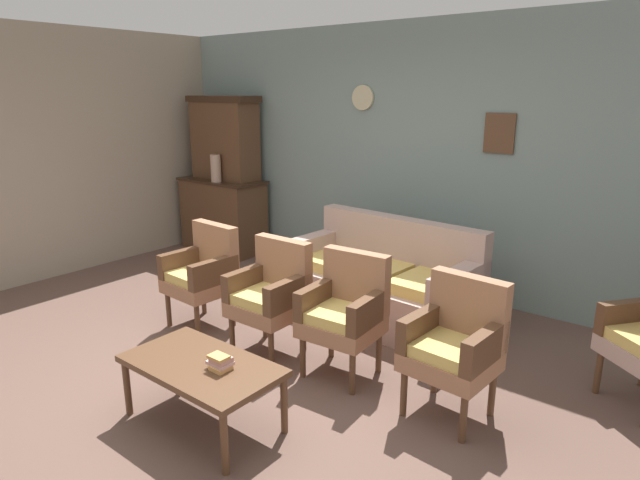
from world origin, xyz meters
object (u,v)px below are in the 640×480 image
object	(u,v)px
side_cabinet	(224,215)
armchair_row_middle	(203,271)
vase_on_cabinet	(216,168)
armchair_near_cabinet	(271,292)
coffee_table	(202,369)
armchair_near_couch_end	(345,309)
book_stack_on_table	(220,362)
floral_couch	(381,284)
armchair_by_doorway	(455,342)

from	to	relation	value
side_cabinet	armchair_row_middle	distance (m)	2.37
vase_on_cabinet	armchair_near_cabinet	size ratio (longest dim) A/B	0.37
coffee_table	armchair_row_middle	bearing A→B (deg)	139.63
vase_on_cabinet	armchair_near_couch_end	distance (m)	3.41
armchair_near_cabinet	coffee_table	distance (m)	1.06
coffee_table	book_stack_on_table	world-z (taller)	book_stack_on_table
floral_couch	side_cabinet	bearing A→B (deg)	167.56
armchair_near_cabinet	book_stack_on_table	world-z (taller)	armchair_near_cabinet
floral_couch	armchair_by_doorway	world-z (taller)	same
armchair_near_couch_end	armchair_by_doorway	world-z (taller)	same
armchair_near_couch_end	coffee_table	world-z (taller)	armchair_near_couch_end
vase_on_cabinet	armchair_near_couch_end	bearing A→B (deg)	-25.68
floral_couch	armchair_near_cabinet	distance (m)	1.16
armchair_near_cabinet	armchair_near_couch_end	xyz separation A→B (m)	(0.66, 0.08, 0.00)
side_cabinet	armchair_near_couch_end	distance (m)	3.52
side_cabinet	armchair_near_couch_end	world-z (taller)	side_cabinet
armchair_near_cabinet	armchair_by_doorway	world-z (taller)	same
armchair_near_cabinet	coffee_table	world-z (taller)	armchair_near_cabinet
armchair_near_couch_end	armchair_by_doorway	size ratio (longest dim) A/B	1.00
armchair_near_cabinet	side_cabinet	bearing A→B (deg)	145.22
side_cabinet	armchair_near_cabinet	size ratio (longest dim) A/B	1.28
vase_on_cabinet	armchair_row_middle	bearing A→B (deg)	-44.83
armchair_near_couch_end	vase_on_cabinet	bearing A→B (deg)	154.32
floral_couch	coffee_table	distance (m)	2.09
floral_couch	armchair_near_couch_end	xyz separation A→B (m)	(0.32, -1.01, 0.17)
side_cabinet	armchair_by_doorway	world-z (taller)	side_cabinet
floral_couch	armchair_near_cabinet	world-z (taller)	same
armchair_row_middle	armchair_near_cabinet	bearing A→B (deg)	0.19
floral_couch	vase_on_cabinet	bearing A→B (deg)	170.71
armchair_row_middle	armchair_by_doorway	bearing A→B (deg)	2.10
armchair_near_couch_end	book_stack_on_table	size ratio (longest dim) A/B	6.18
armchair_near_cabinet	book_stack_on_table	xyz separation A→B (m)	(0.51, -0.98, -0.03)
armchair_near_couch_end	floral_couch	bearing A→B (deg)	107.61
armchair_row_middle	vase_on_cabinet	bearing A→B (deg)	135.17
floral_couch	book_stack_on_table	size ratio (longest dim) A/B	12.17
coffee_table	book_stack_on_table	bearing A→B (deg)	7.13
side_cabinet	floral_couch	bearing A→B (deg)	-12.44
side_cabinet	armchair_row_middle	world-z (taller)	side_cabinet
armchair_near_cabinet	armchair_by_doorway	distance (m)	1.52
armchair_by_doorway	coffee_table	size ratio (longest dim) A/B	0.90
vase_on_cabinet	coffee_table	size ratio (longest dim) A/B	0.34
side_cabinet	book_stack_on_table	distance (m)	4.00
armchair_near_cabinet	coffee_table	size ratio (longest dim) A/B	0.90
armchair_row_middle	armchair_near_cabinet	distance (m)	0.82
armchair_row_middle	armchair_near_couch_end	distance (m)	1.48
side_cabinet	floral_couch	distance (m)	2.87
armchair_near_couch_end	armchair_by_doorway	bearing A→B (deg)	0.14
book_stack_on_table	armchair_near_cabinet	bearing A→B (deg)	117.37
armchair_by_doorway	book_stack_on_table	xyz separation A→B (m)	(-1.01, -1.06, -0.03)
floral_couch	armchair_near_cabinet	bearing A→B (deg)	-107.24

